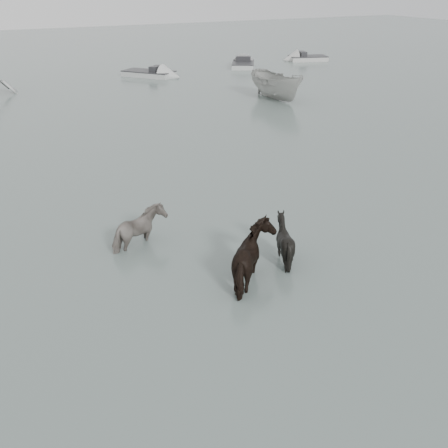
{
  "coord_description": "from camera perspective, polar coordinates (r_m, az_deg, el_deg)",
  "views": [
    {
      "loc": [
        -3.91,
        -9.64,
        6.53
      ],
      "look_at": [
        1.81,
        1.34,
        1.0
      ],
      "focal_mm": 45.0,
      "sensor_mm": 36.0,
      "label": 1
    }
  ],
  "objects": [
    {
      "name": "ground",
      "position": [
        12.28,
        -4.64,
        -8.13
      ],
      "size": [
        140.0,
        140.0,
        0.0
      ],
      "primitive_type": "plane",
      "color": "#54645F",
      "rests_on": "ground"
    },
    {
      "name": "pony_pinto",
      "position": [
        14.68,
        -8.73,
        0.25
      ],
      "size": [
        1.74,
        1.36,
        1.34
      ],
      "primitive_type": "imported",
      "rotation": [
        0.0,
        0.0,
        2.03
      ],
      "color": "black",
      "rests_on": "ground"
    },
    {
      "name": "pony_dark",
      "position": [
        12.77,
        3.35,
        -2.53
      ],
      "size": [
        1.75,
        1.92,
        1.65
      ],
      "primitive_type": "imported",
      "rotation": [
        0.0,
        0.0,
        1.33
      ],
      "color": "black",
      "rests_on": "ground"
    },
    {
      "name": "pony_black",
      "position": [
        13.86,
        6.14,
        -1.17
      ],
      "size": [
        1.52,
        1.46,
        1.3
      ],
      "primitive_type": "imported",
      "rotation": [
        0.0,
        0.0,
        2.02
      ],
      "color": "black",
      "rests_on": "ground"
    },
    {
      "name": "boat_small",
      "position": [
        32.74,
        5.39,
        13.99
      ],
      "size": [
        1.77,
        4.5,
        1.72
      ],
      "primitive_type": "imported",
      "rotation": [
        0.0,
        0.0,
        0.02
      ],
      "color": "#A6A7A2",
      "rests_on": "ground"
    },
    {
      "name": "skiff_port",
      "position": [
        44.55,
        1.96,
        16.11
      ],
      "size": [
        3.58,
        4.53,
        0.75
      ],
      "primitive_type": null,
      "rotation": [
        0.0,
        0.0,
        1.03
      ],
      "color": "#AEB0AD",
      "rests_on": "ground"
    },
    {
      "name": "skiff_mid",
      "position": [
        40.71,
        -7.66,
        15.16
      ],
      "size": [
        4.3,
        4.89,
        0.75
      ],
      "primitive_type": null,
      "rotation": [
        0.0,
        0.0,
        -0.91
      ],
      "color": "#A9ACA9",
      "rests_on": "ground"
    },
    {
      "name": "skiff_star",
      "position": [
        48.54,
        8.54,
        16.53
      ],
      "size": [
        4.48,
        2.77,
        0.75
      ],
      "primitive_type": null,
      "rotation": [
        0.0,
        0.0,
        2.84
      ],
      "color": "#B1B0AC",
      "rests_on": "ground"
    }
  ]
}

